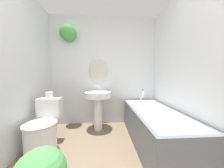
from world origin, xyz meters
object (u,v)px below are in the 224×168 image
object	(u,v)px
toilet	(43,131)
toilet_paper_roll	(49,95)
pedestal_sink	(98,102)
shampoo_bottle	(143,94)
bathtub	(154,126)

from	to	relation	value
toilet	toilet_paper_roll	bearing A→B (deg)	90.00
pedestal_sink	toilet	bearing A→B (deg)	-141.30
pedestal_sink	shampoo_bottle	world-z (taller)	pedestal_sink
bathtub	shampoo_bottle	size ratio (longest dim) A/B	9.00
toilet	shampoo_bottle	bearing A→B (deg)	23.43
shampoo_bottle	toilet_paper_roll	world-z (taller)	toilet_paper_roll
toilet	pedestal_sink	bearing A→B (deg)	38.70
pedestal_sink	shampoo_bottle	xyz separation A→B (m)	(0.96, 0.14, 0.13)
pedestal_sink	bathtub	size ratio (longest dim) A/B	0.55
pedestal_sink	bathtub	bearing A→B (deg)	-30.25
toilet	bathtub	xyz separation A→B (m)	(1.69, 0.07, -0.01)
pedestal_sink	toilet_paper_roll	xyz separation A→B (m)	(-0.76, -0.38, 0.21)
bathtub	shampoo_bottle	distance (m)	0.80
pedestal_sink	shampoo_bottle	bearing A→B (deg)	8.12
bathtub	shampoo_bottle	world-z (taller)	shampoo_bottle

